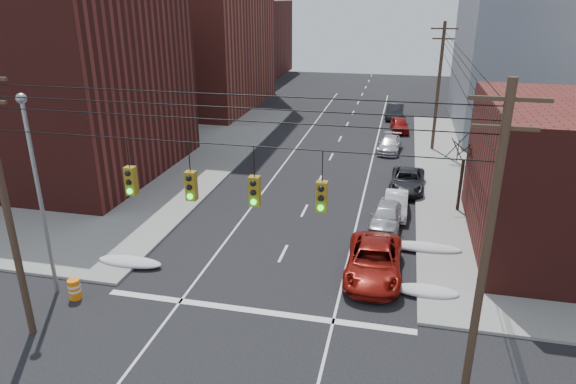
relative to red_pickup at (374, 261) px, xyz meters
The scene contains 25 objects.
sidewalk_nw 35.81m from the red_pickup, 152.96° to the left, with size 40.00×40.00×0.15m, color gray.
building_brick_near 29.71m from the red_pickup, 157.24° to the left, with size 20.00×16.00×13.00m, color #4F1B17.
building_brick_far 70.61m from the red_pickup, 116.02° to the left, with size 22.00×18.00×12.00m, color #4F1B17.
building_glass 63.11m from the red_pickup, 72.13° to the left, with size 20.00×18.00×22.00m, color gray.
utility_pole_left 16.24m from the red_pickup, 150.02° to the right, with size 2.20×0.28×11.00m.
utility_pole_right 9.87m from the red_pickup, 64.92° to the right, with size 2.20×0.28×11.00m.
utility_pole_far 24.08m from the red_pickup, 81.18° to the left, with size 2.20×0.28×11.00m.
traffic_signals 11.11m from the red_pickup, 121.72° to the right, with size 17.00×0.42×2.02m.
street_light 15.87m from the red_pickup, 161.83° to the right, with size 0.44×0.44×9.32m.
bare_tree 10.51m from the red_pickup, 63.14° to the left, with size 2.09×2.20×4.93m.
snow_nw 12.42m from the red_pickup, behind, with size 3.50×1.08×0.42m, color silver.
snow_ne 2.86m from the red_pickup, 25.92° to the right, with size 3.00×1.08×0.42m, color silver.
snow_east_far 4.17m from the red_pickup, 52.53° to the left, with size 4.00×1.08×0.42m, color silver.
red_pickup is the anchor object (origin of this frame).
parked_car_a 5.86m from the red_pickup, 86.45° to the left, with size 1.81×4.49×1.53m, color #AEAEB3.
parked_car_b 8.08m from the red_pickup, 83.99° to the left, with size 1.42×4.07×1.34m, color silver.
parked_car_c 12.71m from the red_pickup, 83.16° to the left, with size 2.32×5.03×1.40m, color black.
parked_car_d 22.01m from the red_pickup, 90.23° to the left, with size 1.83×4.49×1.30m, color #BCBCC1.
parked_car_e 29.38m from the red_pickup, 88.81° to the left, with size 1.67×4.14×1.41m, color maroon.
parked_car_f 35.43m from the red_pickup, 90.14° to the left, with size 1.66×4.77×1.57m, color black.
lot_car_a 23.08m from the red_pickup, 150.02° to the left, with size 1.49×4.26×1.40m, color silver.
lot_car_b 28.43m from the red_pickup, 136.37° to the left, with size 2.61×5.66×1.57m, color #A1A0A5.
lot_car_c 25.60m from the red_pickup, 152.63° to the left, with size 2.09×5.13×1.49m, color black.
lot_car_d 26.42m from the red_pickup, 149.59° to the left, with size 1.61×4.00×1.36m, color #A3A3A8.
construction_barrel 14.12m from the red_pickup, 158.99° to the right, with size 0.58×0.58×0.97m.
Camera 1 is at (5.68, -11.90, 13.07)m, focal length 32.00 mm.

